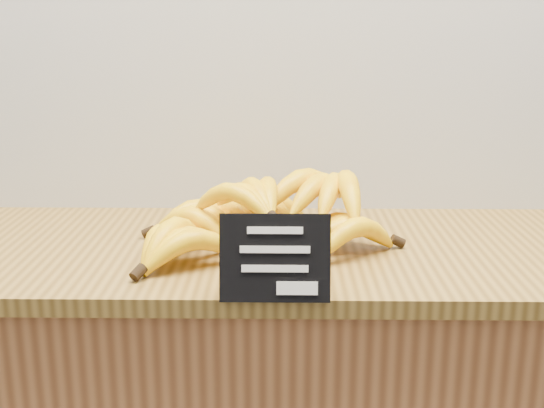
{
  "coord_description": "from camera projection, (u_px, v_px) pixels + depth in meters",
  "views": [
    {
      "loc": [
        -0.17,
        1.54,
        1.33
      ],
      "look_at": [
        -0.18,
        2.7,
        1.02
      ],
      "focal_mm": 45.0,
      "sensor_mm": 36.0,
      "label": 1
    }
  ],
  "objects": [
    {
      "name": "chalkboard_sign",
      "position": [
        275.0,
        258.0,
        1.0
      ],
      "size": [
        0.16,
        0.04,
        0.13
      ],
      "primitive_type": "cube",
      "rotation": [
        -0.22,
        0.0,
        0.0
      ],
      "color": "black",
      "rests_on": "counter_top"
    },
    {
      "name": "banana_pile",
      "position": [
        266.0,
        216.0,
        1.26
      ],
      "size": [
        0.54,
        0.41,
        0.13
      ],
      "color": "yellow",
      "rests_on": "counter_top"
    },
    {
      "name": "counter_top",
      "position": [
        272.0,
        251.0,
        1.28
      ],
      "size": [
        1.38,
        0.54,
        0.03
      ],
      "primitive_type": "cube",
      "color": "olive",
      "rests_on": "counter"
    }
  ]
}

